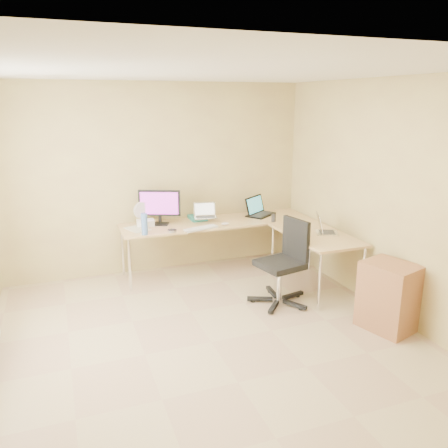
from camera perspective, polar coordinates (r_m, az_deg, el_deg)
name	(u,v)px	position (r m, az deg, el deg)	size (l,w,h in m)	color
floor	(211,342)	(4.71, -1.63, -14.65)	(4.50, 4.50, 0.00)	tan
ceiling	(209,71)	(4.09, -1.92, 18.76)	(4.50, 4.50, 0.00)	white
wall_back	(158,179)	(6.34, -8.36, 5.61)	(4.50, 4.50, 0.00)	tan
wall_front	(360,327)	(2.33, 16.81, -12.31)	(4.50, 4.50, 0.00)	tan
wall_right	(392,200)	(5.26, 20.46, 2.80)	(4.50, 4.50, 0.00)	tan
desk_main	(217,246)	(6.39, -0.89, -2.81)	(2.65, 0.70, 0.73)	tan
desk_return	(315,261)	(5.94, 11.35, -4.55)	(0.70, 1.30, 0.73)	tan
monitor	(160,207)	(6.11, -8.11, 2.09)	(0.56, 0.18, 0.48)	black
book_stack	(197,218)	(6.38, -3.36, 0.79)	(0.21, 0.29, 0.05)	teal
laptop_center	(205,211)	(6.26, -2.36, 1.69)	(0.31, 0.24, 0.20)	silver
laptop_black	(261,206)	(6.60, 4.67, 2.27)	(0.44, 0.32, 0.28)	black
keyboard	(201,228)	(5.91, -2.91, -0.54)	(0.46, 0.13, 0.02)	silver
mouse	(225,224)	(6.08, 0.14, 0.04)	(0.11, 0.07, 0.04)	beige
mug	(146,226)	(5.97, -9.82, -0.22)	(0.10, 0.10, 0.09)	silver
cd_stack	(172,231)	(5.81, -6.55, -0.86)	(0.12, 0.12, 0.03)	#B3B3C0
water_bottle	(144,224)	(5.71, -10.00, 0.00)	(0.08, 0.08, 0.28)	#4B72B6
papers	(137,229)	(6.00, -10.86, -0.61)	(0.23, 0.33, 0.01)	beige
white_box	(145,223)	(6.14, -9.87, 0.16)	(0.23, 0.17, 0.08)	white
desk_fan	(141,214)	(6.18, -10.37, 1.24)	(0.23, 0.23, 0.29)	silver
black_cup	(274,218)	(6.28, 6.26, 0.77)	(0.06, 0.06, 0.11)	#262424
laptop_return	(327,225)	(5.83, 12.90, -0.16)	(0.25, 0.32, 0.21)	silver
office_chair	(280,263)	(5.38, 7.04, -4.96)	(0.61, 0.61, 1.02)	black
cabinet	(389,297)	(5.12, 20.03, -8.60)	(0.43, 0.53, 0.73)	brown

